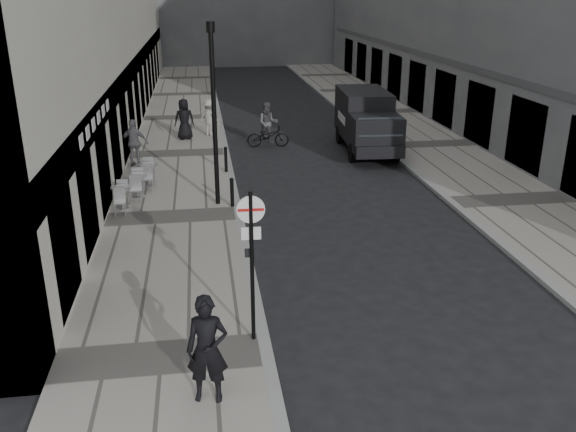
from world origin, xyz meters
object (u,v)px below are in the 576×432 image
sign_post (252,247)px  cyclist (268,130)px  panel_van (366,119)px  lamppost (214,107)px  walking_man (207,350)px

sign_post → cyclist: 16.06m
sign_post → panel_van: 15.87m
lamppost → sign_post: bearing=-87.2°
walking_man → sign_post: sign_post is taller
sign_post → panel_van: sign_post is taller
sign_post → walking_man: bearing=-115.5°
walking_man → cyclist: 17.90m
sign_post → panel_van: bearing=68.7°
walking_man → cyclist: (3.03, 17.64, -0.31)m
walking_man → lamppost: lamppost is taller
lamppost → panel_van: bearing=43.8°
sign_post → lamppost: 8.33m
panel_van → cyclist: panel_van is taller
walking_man → panel_van: (7.13, 16.35, 0.33)m
cyclist → lamppost: bearing=-104.6°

